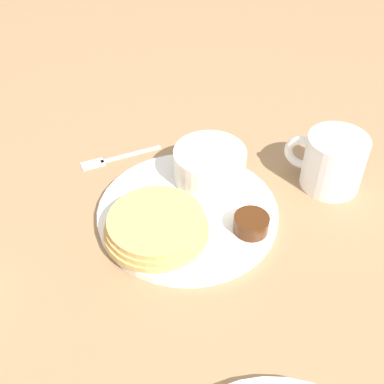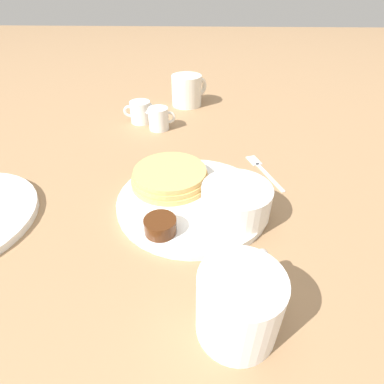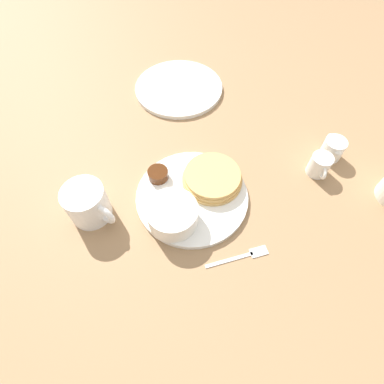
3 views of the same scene
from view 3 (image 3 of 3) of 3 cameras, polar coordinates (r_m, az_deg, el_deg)
ground_plane at (r=0.69m, az=0.01°, el=-1.09°), size 4.00×4.00×0.00m
plate at (r=0.68m, az=0.01°, el=-0.82°), size 0.25×0.25×0.01m
pancake_stack at (r=0.69m, az=3.88°, el=2.76°), size 0.14×0.14×0.03m
bowl at (r=0.62m, az=-3.73°, el=-4.27°), size 0.11×0.11×0.05m
syrup_cup at (r=0.70m, az=-6.49°, el=3.38°), size 0.05×0.05×0.02m
butter_ramekin at (r=0.63m, az=-5.55°, el=-5.17°), size 0.05×0.05×0.04m
coffee_mug at (r=0.67m, az=-19.19°, el=-2.16°), size 0.11×0.09×0.08m
creamer_pitcher_near at (r=0.77m, az=23.13°, el=4.78°), size 0.05×0.07×0.06m
creamer_pitcher_far at (r=0.82m, az=25.20°, el=7.49°), size 0.05×0.08×0.06m
fork at (r=0.63m, az=9.93°, el=-11.84°), size 0.13×0.06×0.00m
far_plate at (r=0.94m, az=-2.52°, el=19.20°), size 0.26×0.26×0.01m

